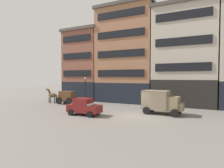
{
  "coord_description": "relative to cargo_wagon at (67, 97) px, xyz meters",
  "views": [
    {
      "loc": [
        6.22,
        -18.12,
        4.12
      ],
      "look_at": [
        -3.6,
        2.1,
        3.27
      ],
      "focal_mm": 28.93,
      "sensor_mm": 36.0,
      "label": 1
    }
  ],
  "objects": [
    {
      "name": "ground_plane",
      "position": [
        12.02,
        -3.54,
        -1.15
      ],
      "size": [
        120.0,
        120.0,
        0.0
      ],
      "primitive_type": "plane",
      "color": "slate"
    },
    {
      "name": "streetlamp_curbside",
      "position": [
        1.84,
        2.34,
        1.52
      ],
      "size": [
        0.32,
        0.32,
        4.12
      ],
      "color": "black",
      "rests_on": "ground_plane"
    },
    {
      "name": "sedan_dark",
      "position": [
        6.99,
        -5.44,
        -0.23
      ],
      "size": [
        3.73,
        1.92,
        1.83
      ],
      "color": "maroon",
      "rests_on": "ground_plane"
    },
    {
      "name": "delivery_truck_near",
      "position": [
        14.43,
        -1.29,
        0.28
      ],
      "size": [
        4.46,
        2.4,
        2.62
      ],
      "color": "#7A6B4C",
      "rests_on": "ground_plane"
    },
    {
      "name": "building_center_right",
      "position": [
        16.1,
        6.97,
        6.15
      ],
      "size": [
        8.91,
        6.21,
        14.51
      ],
      "color": "black",
      "rests_on": "ground_plane"
    },
    {
      "name": "building_center_left",
      "position": [
        7.09,
        6.96,
        6.81
      ],
      "size": [
        9.82,
        6.21,
        15.84
      ],
      "color": "black",
      "rests_on": "ground_plane"
    },
    {
      "name": "draft_horse",
      "position": [
        -2.95,
        -0.0,
        0.12
      ],
      "size": [
        2.35,
        0.64,
        2.3
      ],
      "color": "#513823",
      "rests_on": "ground_plane"
    },
    {
      "name": "cargo_wagon",
      "position": [
        0.0,
        0.0,
        0.0
      ],
      "size": [
        2.93,
        1.57,
        1.98
      ],
      "color": "brown",
      "rests_on": "ground_plane"
    },
    {
      "name": "building_far_left",
      "position": [
        -1.17,
        6.96,
        5.33
      ],
      "size": [
        7.4,
        6.21,
        12.86
      ],
      "color": "black",
      "rests_on": "ground_plane"
    }
  ]
}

